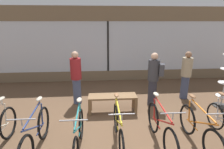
# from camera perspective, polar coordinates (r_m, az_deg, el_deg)

# --- Properties ---
(ground_plane) EXTENTS (24.00, 24.00, 0.00)m
(ground_plane) POSITION_cam_1_polar(r_m,az_deg,el_deg) (4.38, 1.89, -18.94)
(ground_plane) COLOR brown
(shop_back_wall) EXTENTS (12.00, 0.08, 3.20)m
(shop_back_wall) POSITION_cam_1_polar(r_m,az_deg,el_deg) (7.69, -1.32, 9.84)
(shop_back_wall) COLOR #7A664C
(shop_back_wall) RESTS_ON ground_plane
(bicycle_left) EXTENTS (0.46, 1.76, 1.05)m
(bicycle_left) POSITION_cam_1_polar(r_m,az_deg,el_deg) (3.98, -23.59, -17.69)
(bicycle_left) COLOR black
(bicycle_left) RESTS_ON ground_plane
(bicycle_center_left) EXTENTS (0.46, 1.70, 1.02)m
(bicycle_center_left) POSITION_cam_1_polar(r_m,az_deg,el_deg) (3.75, -10.83, -18.92)
(bicycle_center_left) COLOR black
(bicycle_center_left) RESTS_ON ground_plane
(bicycle_center) EXTENTS (0.46, 1.77, 1.03)m
(bicycle_center) POSITION_cam_1_polar(r_m,az_deg,el_deg) (3.86, 2.06, -17.30)
(bicycle_center) COLOR black
(bicycle_center) RESTS_ON ground_plane
(bicycle_center_right) EXTENTS (0.46, 1.81, 1.05)m
(bicycle_center_right) POSITION_cam_1_polar(r_m,az_deg,el_deg) (3.99, 15.61, -16.55)
(bicycle_center_right) COLOR black
(bicycle_center_right) RESTS_ON ground_plane
(bicycle_right) EXTENTS (0.46, 1.70, 1.03)m
(bicycle_right) POSITION_cam_1_polar(r_m,az_deg,el_deg) (4.25, 26.45, -15.89)
(bicycle_right) COLOR black
(bicycle_right) RESTS_ON ground_plane
(display_bench) EXTENTS (1.40, 0.44, 0.52)m
(display_bench) POSITION_cam_1_polar(r_m,az_deg,el_deg) (5.14, 0.18, -7.87)
(display_bench) COLOR brown
(display_bench) RESTS_ON ground_plane
(customer_near_rack) EXTENTS (0.48, 0.48, 1.71)m
(customer_near_rack) POSITION_cam_1_polar(r_m,az_deg,el_deg) (5.63, -11.61, -0.74)
(customer_near_rack) COLOR #424C6B
(customer_near_rack) RESTS_ON ground_plane
(customer_by_window) EXTENTS (0.55, 0.45, 1.69)m
(customer_by_window) POSITION_cam_1_polar(r_m,az_deg,el_deg) (5.54, 13.48, -1.04)
(customer_by_window) COLOR #2D2D38
(customer_by_window) RESTS_ON ground_plane
(customer_mid_floor) EXTENTS (0.47, 0.47, 1.64)m
(customer_mid_floor) POSITION_cam_1_polar(r_m,az_deg,el_deg) (6.42, 23.03, 0.02)
(customer_mid_floor) COLOR #424C6B
(customer_mid_floor) RESTS_ON ground_plane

